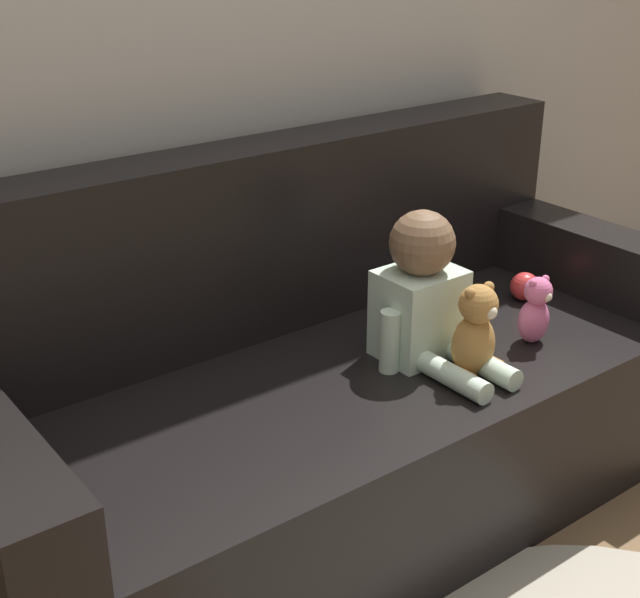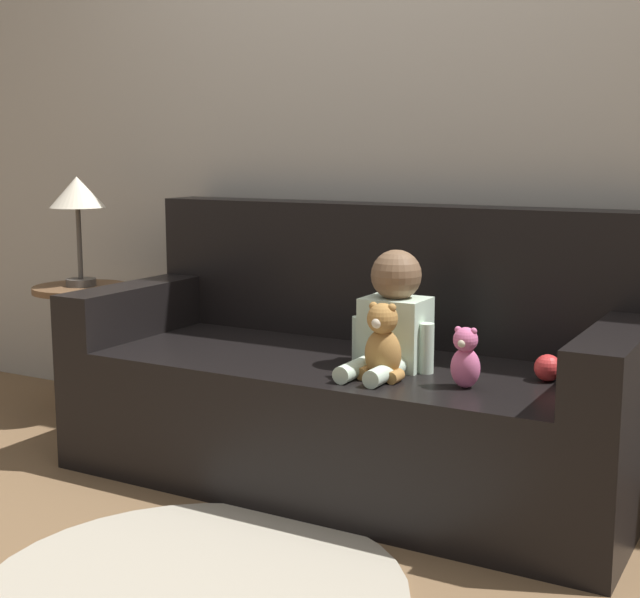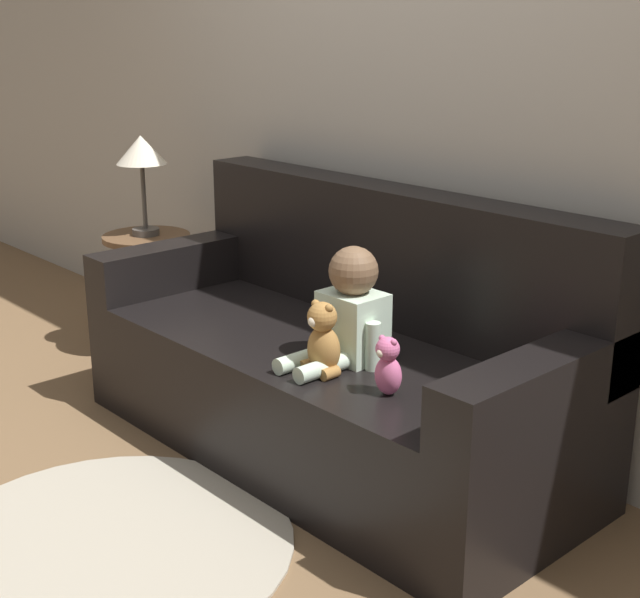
{
  "view_description": "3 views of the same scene",
  "coord_description": "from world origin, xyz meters",
  "px_view_note": "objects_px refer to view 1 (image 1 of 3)",
  "views": [
    {
      "loc": [
        -1.2,
        -1.49,
        1.46
      ],
      "look_at": [
        -0.1,
        -0.05,
        0.65
      ],
      "focal_mm": 50.0,
      "sensor_mm": 36.0,
      "label": 1
    },
    {
      "loc": [
        1.33,
        -2.57,
        1.1
      ],
      "look_at": [
        -0.06,
        -0.1,
        0.63
      ],
      "focal_mm": 50.0,
      "sensor_mm": 36.0,
      "label": 2
    },
    {
      "loc": [
        2.13,
        -1.96,
        1.48
      ],
      "look_at": [
        0.06,
        -0.08,
        0.6
      ],
      "focal_mm": 50.0,
      "sensor_mm": 36.0,
      "label": 3
    }
  ],
  "objects_px": {
    "teddy_bear_brown": "(475,333)",
    "couch": "(326,395)",
    "person_baby": "(425,297)",
    "toy_ball": "(526,287)",
    "plush_toy_side": "(535,310)"
  },
  "relations": [
    {
      "from": "plush_toy_side",
      "to": "teddy_bear_brown",
      "type": "bearing_deg",
      "value": -173.4
    },
    {
      "from": "plush_toy_side",
      "to": "toy_ball",
      "type": "height_order",
      "value": "plush_toy_side"
    },
    {
      "from": "teddy_bear_brown",
      "to": "toy_ball",
      "type": "height_order",
      "value": "teddy_bear_brown"
    },
    {
      "from": "person_baby",
      "to": "teddy_bear_brown",
      "type": "distance_m",
      "value": 0.15
    },
    {
      "from": "person_baby",
      "to": "toy_ball",
      "type": "xyz_separation_m",
      "value": [
        0.47,
        0.07,
        -0.12
      ]
    },
    {
      "from": "toy_ball",
      "to": "couch",
      "type": "bearing_deg",
      "value": 174.4
    },
    {
      "from": "couch",
      "to": "person_baby",
      "type": "bearing_deg",
      "value": -35.75
    },
    {
      "from": "person_baby",
      "to": "plush_toy_side",
      "type": "relative_size",
      "value": 2.08
    },
    {
      "from": "teddy_bear_brown",
      "to": "toy_ball",
      "type": "bearing_deg",
      "value": 26.29
    },
    {
      "from": "plush_toy_side",
      "to": "toy_ball",
      "type": "distance_m",
      "value": 0.27
    },
    {
      "from": "teddy_bear_brown",
      "to": "person_baby",
      "type": "bearing_deg",
      "value": 102.29
    },
    {
      "from": "teddy_bear_brown",
      "to": "couch",
      "type": "bearing_deg",
      "value": 128.49
    },
    {
      "from": "couch",
      "to": "plush_toy_side",
      "type": "height_order",
      "value": "couch"
    },
    {
      "from": "person_baby",
      "to": "teddy_bear_brown",
      "type": "relative_size",
      "value": 1.6
    },
    {
      "from": "toy_ball",
      "to": "person_baby",
      "type": "bearing_deg",
      "value": -171.06
    }
  ]
}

